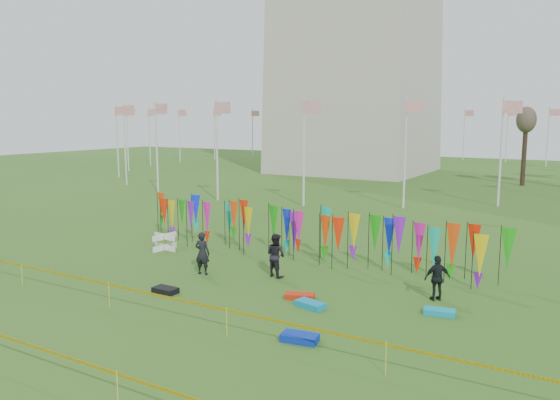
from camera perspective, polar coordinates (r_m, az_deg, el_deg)
The scene contains 14 objects.
ground at distance 20.07m, azimuth -8.84°, elevation -10.42°, with size 160.00×160.00×0.00m, color #2A5518.
flagpole_ring at distance 67.90m, azimuth 7.85°, elevation 6.35°, with size 57.40×56.16×8.00m.
banner_row at distance 25.25m, azimuth 1.84°, elevation -2.89°, with size 18.64×0.64×2.37m.
caution_tape_near at distance 18.56m, azimuth -13.37°, elevation -9.61°, with size 26.00×0.02×0.90m.
caution_tape_far at distance 15.80m, azimuth -25.27°, elevation -13.49°, with size 26.00×0.02×0.90m.
box_kite at distance 27.65m, azimuth -11.95°, elevation -4.31°, with size 0.78×0.78×0.86m.
person_left at distance 23.12m, azimuth -8.12°, elevation -5.52°, with size 0.66×0.48×1.81m, color black.
person_mid at distance 22.59m, azimuth -0.46°, elevation -5.77°, with size 0.88×0.54×1.81m, color black.
person_right at distance 20.50m, azimuth 16.12°, elevation -7.85°, with size 0.97×0.55×1.65m, color black.
kite_bag_turquoise at distance 19.25m, azimuth 3.19°, elevation -10.84°, with size 1.04×0.52×0.21m, color #0C89BE.
kite_bag_blue at distance 16.50m, azimuth 2.07°, elevation -14.18°, with size 1.08×0.56×0.23m, color #0B2CB2.
kite_bag_red at distance 20.11m, azimuth 2.08°, elevation -10.00°, with size 1.05×0.48×0.19m, color red.
kite_bag_black at distance 21.14m, azimuth -11.88°, elevation -9.21°, with size 0.93×0.54×0.22m, color black.
kite_bag_teal at distance 19.28m, azimuth 16.33°, elevation -11.17°, with size 1.01×0.48×0.19m, color #0D96BC.
Camera 1 is at (12.11, -14.63, 6.48)m, focal length 35.00 mm.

